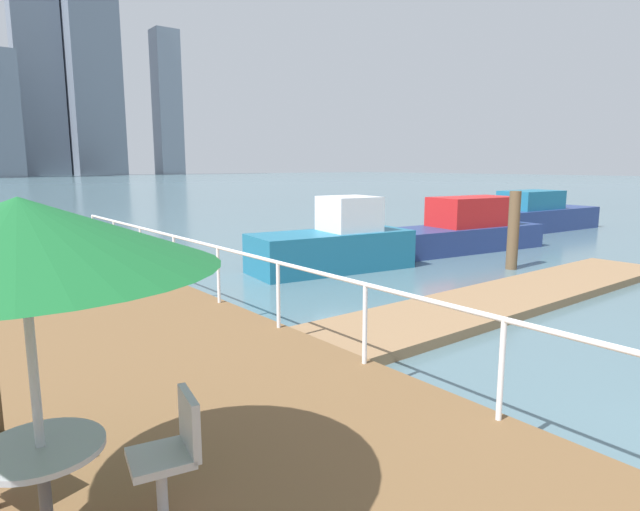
{
  "coord_description": "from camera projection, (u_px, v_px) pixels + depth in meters",
  "views": [
    {
      "loc": [
        -7.71,
        1.75,
        2.95
      ],
      "look_at": [
        -1.04,
        10.16,
        1.12
      ],
      "focal_mm": 29.98,
      "sensor_mm": 36.0,
      "label": 1
    }
  ],
  "objects": [
    {
      "name": "patio_umbrella",
      "position": [
        20.0,
        234.0,
        3.25
      ],
      "size": [
        2.4,
        2.4,
        2.36
      ],
      "color": "#B2B2B7",
      "rests_on": "boardwalk"
    },
    {
      "name": "cafe_table_round",
      "position": [
        41.0,
        456.0,
        3.49
      ],
      "size": [
        0.8,
        0.8,
        0.74
      ],
      "color": "#ADADB2",
      "rests_on": "boardwalk"
    },
    {
      "name": "cafe_chair_0",
      "position": [
        174.0,
        445.0,
        3.9
      ],
      "size": [
        0.55,
        0.52,
        0.9
      ],
      "color": "#B7B7BC",
      "rests_on": "boardwalk"
    },
    {
      "name": "ground_plane",
      "position": [
        174.0,
        247.0,
        19.31
      ],
      "size": [
        300.0,
        300.0,
        0.0
      ],
      "primitive_type": "plane",
      "color": "slate"
    },
    {
      "name": "skyline_tower_6",
      "position": [
        167.0,
        103.0,
        165.69
      ],
      "size": [
        7.42,
        6.94,
        43.54
      ],
      "primitive_type": "cube",
      "rotation": [
        0.0,
        0.0,
        -0.01
      ],
      "color": "gray",
      "rests_on": "ground_plane"
    },
    {
      "name": "skyline_tower_5",
      "position": [
        92.0,
        66.0,
        151.14
      ],
      "size": [
        14.29,
        9.75,
        61.06
      ],
      "primitive_type": "cube",
      "rotation": [
        0.0,
        0.0,
        0.06
      ],
      "color": "slate",
      "rests_on": "ground_plane"
    },
    {
      "name": "dock_piling_1",
      "position": [
        513.0,
        230.0,
        15.13
      ],
      "size": [
        0.32,
        0.32,
        2.23
      ],
      "primitive_type": "cylinder",
      "color": "brown",
      "rests_on": "ground_plane"
    },
    {
      "name": "floating_dock",
      "position": [
        508.0,
        298.0,
        11.64
      ],
      "size": [
        12.09,
        2.0,
        0.18
      ],
      "primitive_type": "cube",
      "color": "#93704C",
      "rests_on": "ground_plane"
    },
    {
      "name": "skyline_tower_4",
      "position": [
        34.0,
        21.0,
        143.67
      ],
      "size": [
        12.18,
        6.31,
        82.26
      ],
      "primitive_type": "cube",
      "rotation": [
        0.0,
        0.0,
        0.02
      ],
      "color": "slate",
      "rests_on": "ground_plane"
    },
    {
      "name": "moored_boat_3",
      "position": [
        455.0,
        231.0,
        18.49
      ],
      "size": [
        7.56,
        2.96,
        1.84
      ],
      "color": "navy",
      "rests_on": "ground_plane"
    },
    {
      "name": "boardwalk_railing",
      "position": [
        365.0,
        299.0,
        6.8
      ],
      "size": [
        0.06,
        23.88,
        1.08
      ],
      "color": "white",
      "rests_on": "boardwalk"
    },
    {
      "name": "moored_boat_0",
      "position": [
        534.0,
        216.0,
        24.18
      ],
      "size": [
        7.23,
        2.56,
        1.81
      ],
      "color": "navy",
      "rests_on": "ground_plane"
    },
    {
      "name": "moored_boat_2",
      "position": [
        334.0,
        244.0,
        15.09
      ],
      "size": [
        4.83,
        2.45,
        2.07
      ],
      "color": "#1E6B8C",
      "rests_on": "ground_plane"
    }
  ]
}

